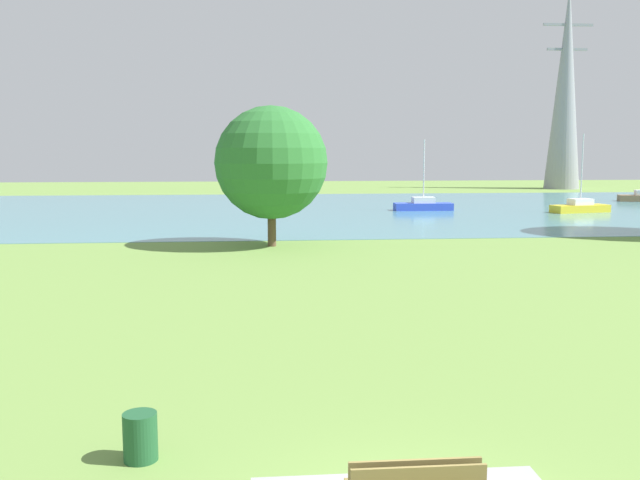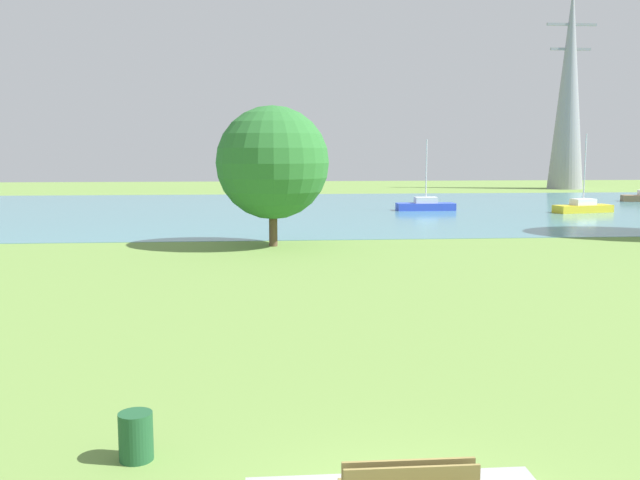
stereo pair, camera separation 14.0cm
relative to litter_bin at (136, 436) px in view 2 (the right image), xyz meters
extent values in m
plane|color=olive|center=(4.01, 19.41, -0.40)|extent=(160.00, 160.00, 0.00)
cube|color=brown|center=(4.01, -2.49, 0.37)|extent=(1.80, 0.05, 0.44)
cylinder|color=#1E512D|center=(0.00, 0.00, 0.00)|extent=(0.56, 0.56, 0.80)
cube|color=teal|center=(4.01, 47.41, -0.39)|extent=(140.00, 40.00, 0.02)
cube|color=blue|center=(15.73, 45.64, -0.08)|extent=(4.81, 1.53, 0.60)
cube|color=white|center=(15.73, 45.64, 0.47)|extent=(1.81, 1.11, 0.50)
cylinder|color=silver|center=(15.73, 45.64, 2.84)|extent=(0.10, 0.10, 5.24)
cube|color=yellow|center=(27.85, 42.63, -0.08)|extent=(5.01, 2.53, 0.60)
cube|color=white|center=(27.85, 42.63, 0.47)|extent=(2.00, 1.47, 0.50)
cylinder|color=silver|center=(27.85, 42.63, 3.05)|extent=(0.10, 0.10, 5.65)
cylinder|color=brown|center=(2.73, 25.31, 0.76)|extent=(0.44, 0.44, 2.31)
sphere|color=#2B6E2F|center=(2.73, 25.31, 3.97)|extent=(5.88, 5.88, 5.88)
cone|color=gray|center=(41.08, 75.68, 12.41)|extent=(4.40, 4.40, 25.63)
cube|color=gray|center=(41.08, 75.68, 20.10)|extent=(6.40, 0.30, 0.30)
cube|color=gray|center=(41.08, 75.68, 17.10)|extent=(5.20, 0.30, 0.30)
camera|label=1|loc=(1.94, -11.13, 4.68)|focal=39.20mm
camera|label=2|loc=(2.08, -11.15, 4.68)|focal=39.20mm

